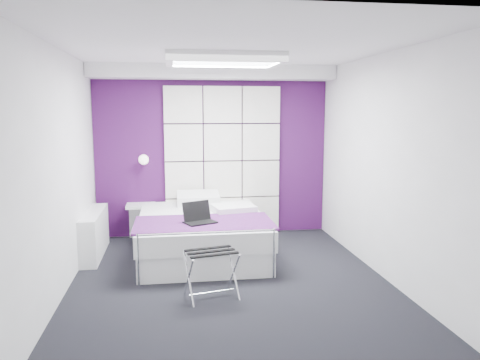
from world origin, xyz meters
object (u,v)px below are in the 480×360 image
(wall_lamp, at_px, (144,159))
(luggage_rack, at_px, (211,274))
(bed, at_px, (201,233))
(laptop, at_px, (200,217))
(radiator, at_px, (94,234))
(nightstand, at_px, (141,206))

(wall_lamp, xyz_separation_m, luggage_rack, (0.80, -2.43, -0.97))
(bed, relative_size, luggage_rack, 4.03)
(laptop, bearing_deg, wall_lamp, 92.81)
(wall_lamp, bearing_deg, bed, -50.08)
(radiator, distance_m, laptop, 1.59)
(radiator, xyz_separation_m, bed, (1.43, -0.19, 0.01))
(radiator, distance_m, bed, 1.44)
(wall_lamp, relative_size, nightstand, 0.35)
(luggage_rack, bearing_deg, wall_lamp, 95.92)
(nightstand, bearing_deg, laptop, -60.61)
(radiator, relative_size, laptop, 3.29)
(bed, distance_m, laptop, 0.62)
(wall_lamp, bearing_deg, nightstand, -147.28)
(radiator, relative_size, bed, 0.58)
(luggage_rack, height_order, laptop, laptop)
(nightstand, xyz_separation_m, luggage_rack, (0.86, -2.39, -0.27))
(wall_lamp, relative_size, radiator, 0.12)
(wall_lamp, distance_m, radiator, 1.35)
(nightstand, height_order, laptop, laptop)
(radiator, bearing_deg, wall_lamp, 49.90)
(wall_lamp, height_order, radiator, wall_lamp)
(luggage_rack, bearing_deg, laptop, 81.06)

